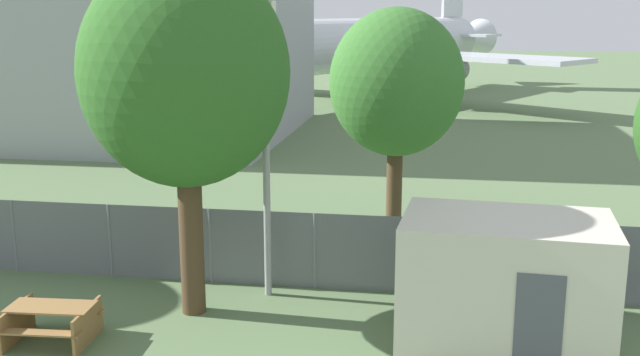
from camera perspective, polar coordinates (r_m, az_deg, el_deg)
The scene contains 8 objects.
hangar_building at distance 44.01m, azimuth -21.36°, elevation 11.34°, with size 28.46×16.36×13.77m.
perimeter_fence at distance 17.65m, azimuth -0.41°, elevation -5.58°, with size 56.07×0.07×1.84m.
airplane at distance 53.57m, azimuth 2.36°, elevation 10.04°, with size 30.51×37.00×11.40m.
portable_cabin at distance 15.07m, azimuth 13.91°, elevation -7.73°, with size 4.14×2.83×2.57m.
picnic_bench_near_cabin at distance 15.95m, azimuth -19.77°, elevation -10.11°, with size 1.75×1.50×0.76m.
tree_near_hangar at distance 15.63m, azimuth -10.25°, elevation 7.81°, with size 4.31×4.31×7.58m.
tree_far_right at distance 20.35m, azimuth 5.85°, elevation 7.17°, with size 3.63×3.63×6.55m.
light_mast at distance 16.56m, azimuth -4.17°, elevation 4.66°, with size 0.44×0.44×6.64m.
Camera 1 is at (2.76, -6.72, 6.44)m, focal length 42.00 mm.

